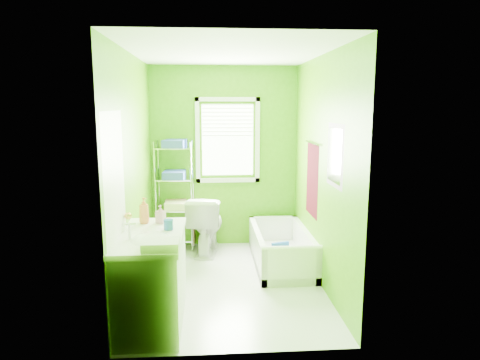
{
  "coord_description": "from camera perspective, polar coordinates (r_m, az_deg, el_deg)",
  "views": [
    {
      "loc": [
        -0.22,
        -4.71,
        2.04
      ],
      "look_at": [
        0.14,
        0.25,
        1.17
      ],
      "focal_mm": 32.0,
      "sensor_mm": 36.0,
      "label": 1
    }
  ],
  "objects": [
    {
      "name": "right_wall_decor",
      "position": [
        4.91,
        10.68,
        1.26
      ],
      "size": [
        0.04,
        1.48,
        1.17
      ],
      "color": "#440711",
      "rests_on": "ground"
    },
    {
      "name": "bathtub",
      "position": [
        5.66,
        5.52,
        -9.65
      ],
      "size": [
        0.7,
        1.49,
        0.48
      ],
      "color": "white",
      "rests_on": "ground"
    },
    {
      "name": "ground",
      "position": [
        5.14,
        -1.42,
        -13.53
      ],
      "size": [
        2.9,
        2.9,
        0.0
      ],
      "primitive_type": "plane",
      "color": "silver",
      "rests_on": "ground"
    },
    {
      "name": "toilet",
      "position": [
        6.02,
        -4.52,
        -5.86
      ],
      "size": [
        0.57,
        0.86,
        0.82
      ],
      "primitive_type": "imported",
      "rotation": [
        0.0,
        0.0,
        2.99
      ],
      "color": "white",
      "rests_on": "ground"
    },
    {
      "name": "vanity",
      "position": [
        4.21,
        -11.61,
        -12.35
      ],
      "size": [
        0.59,
        1.15,
        1.13
      ],
      "color": "white",
      "rests_on": "ground"
    },
    {
      "name": "wire_shelf_unit",
      "position": [
        6.1,
        -8.53,
        -0.42
      ],
      "size": [
        0.54,
        0.43,
        1.58
      ],
      "color": "silver",
      "rests_on": "ground"
    },
    {
      "name": "room_envelope",
      "position": [
        4.74,
        -1.5,
        3.89
      ],
      "size": [
        2.14,
        2.94,
        2.62
      ],
      "color": "#418B06",
      "rests_on": "ground"
    },
    {
      "name": "window",
      "position": [
        6.16,
        -1.66,
        5.91
      ],
      "size": [
        0.92,
        0.05,
        1.22
      ],
      "color": "white",
      "rests_on": "ground"
    },
    {
      "name": "door",
      "position": [
        3.94,
        -16.09,
        -5.84
      ],
      "size": [
        0.09,
        0.8,
        2.0
      ],
      "color": "white",
      "rests_on": "ground"
    }
  ]
}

